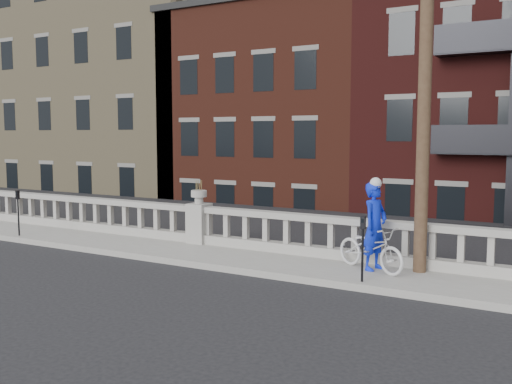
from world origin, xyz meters
TOP-DOWN VIEW (x-y plane):
  - ground at (0.00, 0.00)m, footprint 120.00×120.00m
  - sidewalk at (0.00, 3.00)m, footprint 32.00×2.20m
  - balustrade at (0.00, 3.95)m, footprint 28.00×0.34m
  - planter_pedestal at (0.00, 3.95)m, footprint 0.55×0.55m
  - lower_level at (0.56, 23.04)m, footprint 80.00×44.00m
  - utility_pole at (6.20, 3.60)m, footprint 1.60×0.28m
  - parking_meter_b at (-5.32, 2.15)m, footprint 0.10×0.09m
  - parking_meter_c at (5.39, 2.15)m, footprint 0.10×0.09m
  - bicycle at (5.21, 3.20)m, footprint 1.99×1.39m
  - cyclist at (5.27, 3.30)m, footprint 0.63×0.81m

SIDE VIEW (x-z plane):
  - ground at x=0.00m, z-range 0.00..0.00m
  - sidewalk at x=0.00m, z-range 0.00..0.15m
  - balustrade at x=0.00m, z-range 0.13..1.16m
  - bicycle at x=5.21m, z-range 0.15..1.14m
  - planter_pedestal at x=0.00m, z-range -0.05..1.71m
  - parking_meter_b at x=-5.32m, z-range 0.32..1.68m
  - parking_meter_c at x=5.39m, z-range 0.32..1.68m
  - cyclist at x=5.27m, z-range 0.15..2.11m
  - lower_level at x=0.56m, z-range -7.77..13.03m
  - utility_pole at x=6.20m, z-range 0.24..10.24m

